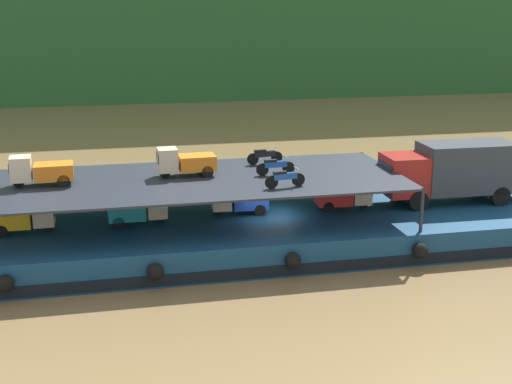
# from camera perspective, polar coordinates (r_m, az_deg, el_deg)

# --- Properties ---
(ground_plane) EXTENTS (400.00, 400.00, 0.00)m
(ground_plane) POSITION_cam_1_polar(r_m,az_deg,el_deg) (33.94, 1.06, -4.33)
(ground_plane) COLOR brown
(cargo_barge) EXTENTS (29.23, 9.17, 1.50)m
(cargo_barge) POSITION_cam_1_polar(r_m,az_deg,el_deg) (33.66, 1.08, -3.15)
(cargo_barge) COLOR navy
(cargo_barge) RESTS_ON ground
(covered_lorry) EXTENTS (7.89, 2.41, 3.10)m
(covered_lorry) POSITION_cam_1_polar(r_m,az_deg,el_deg) (36.50, 15.92, 1.72)
(covered_lorry) COLOR maroon
(covered_lorry) RESTS_ON cargo_barge
(cargo_rack) EXTENTS (20.03, 7.80, 2.00)m
(cargo_rack) POSITION_cam_1_polar(r_m,az_deg,el_deg) (32.29, -5.49, 0.94)
(cargo_rack) COLOR #232833
(cargo_rack) RESTS_ON cargo_barge
(mini_truck_lower_stern) EXTENTS (2.74, 1.21, 1.38)m
(mini_truck_lower_stern) POSITION_cam_1_polar(r_m,az_deg,el_deg) (32.51, -18.60, -2.00)
(mini_truck_lower_stern) COLOR gold
(mini_truck_lower_stern) RESTS_ON cargo_barge
(mini_truck_lower_aft) EXTENTS (2.77, 1.25, 1.38)m
(mini_truck_lower_aft) POSITION_cam_1_polar(r_m,az_deg,el_deg) (32.43, -9.67, -1.44)
(mini_truck_lower_aft) COLOR teal
(mini_truck_lower_aft) RESTS_ON cargo_barge
(mini_truck_lower_mid) EXTENTS (2.77, 1.24, 1.38)m
(mini_truck_lower_mid) POSITION_cam_1_polar(r_m,az_deg,el_deg) (33.50, -1.47, -0.66)
(mini_truck_lower_mid) COLOR #1E47B7
(mini_truck_lower_mid) RESTS_ON cargo_barge
(mini_truck_lower_fore) EXTENTS (2.79, 1.29, 1.38)m
(mini_truck_lower_fore) POSITION_cam_1_polar(r_m,az_deg,el_deg) (34.53, 7.34, -0.29)
(mini_truck_lower_fore) COLOR red
(mini_truck_lower_fore) RESTS_ON cargo_barge
(mini_truck_upper_stern) EXTENTS (2.78, 1.27, 1.38)m
(mini_truck_upper_stern) POSITION_cam_1_polar(r_m,az_deg,el_deg) (32.36, -17.38, 1.70)
(mini_truck_upper_stern) COLOR orange
(mini_truck_upper_stern) RESTS_ON cargo_rack
(mini_truck_upper_mid) EXTENTS (2.78, 1.27, 1.38)m
(mini_truck_upper_mid) POSITION_cam_1_polar(r_m,az_deg,el_deg) (32.77, -5.88, 2.51)
(mini_truck_upper_mid) COLOR orange
(mini_truck_upper_mid) RESTS_ON cargo_rack
(motorcycle_upper_port) EXTENTS (1.89, 0.55, 0.87)m
(motorcycle_upper_port) POSITION_cam_1_polar(r_m,az_deg,el_deg) (30.64, 2.38, 1.16)
(motorcycle_upper_port) COLOR black
(motorcycle_upper_port) RESTS_ON cargo_rack
(motorcycle_upper_centre) EXTENTS (1.90, 0.55, 0.87)m
(motorcycle_upper_centre) POSITION_cam_1_polar(r_m,az_deg,el_deg) (32.88, 1.59, 2.16)
(motorcycle_upper_centre) COLOR black
(motorcycle_upper_centre) RESTS_ON cargo_rack
(motorcycle_upper_stbd) EXTENTS (1.90, 0.55, 0.87)m
(motorcycle_upper_stbd) POSITION_cam_1_polar(r_m,az_deg,el_deg) (35.10, 0.70, 3.03)
(motorcycle_upper_stbd) COLOR black
(motorcycle_upper_stbd) RESTS_ON cargo_rack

